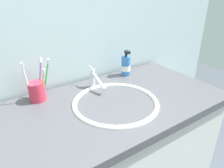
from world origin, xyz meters
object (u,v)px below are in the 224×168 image
(toothbrush_white, at_px, (26,80))
(toothbrush_green, at_px, (46,77))
(toothbrush_purple, at_px, (40,75))
(toothbrush_yellow, at_px, (43,83))
(soap_dispenser, at_px, (126,66))
(faucet, at_px, (95,79))
(toothbrush_cup, at_px, (37,91))

(toothbrush_white, height_order, toothbrush_green, toothbrush_green)
(toothbrush_purple, height_order, toothbrush_green, toothbrush_green)
(toothbrush_purple, bearing_deg, toothbrush_yellow, -98.47)
(soap_dispenser, bearing_deg, toothbrush_green, -177.78)
(toothbrush_yellow, bearing_deg, toothbrush_green, 38.82)
(faucet, height_order, toothbrush_green, toothbrush_green)
(faucet, relative_size, toothbrush_purple, 0.83)
(toothbrush_green, xyz_separation_m, soap_dispenser, (0.50, 0.02, -0.06))
(toothbrush_white, relative_size, toothbrush_yellow, 1.16)
(toothbrush_white, relative_size, soap_dispenser, 1.23)
(faucet, height_order, soap_dispenser, soap_dispenser)
(toothbrush_purple, relative_size, toothbrush_yellow, 1.16)
(toothbrush_white, xyz_separation_m, toothbrush_yellow, (0.06, -0.04, -0.02))
(soap_dispenser, bearing_deg, faucet, -167.99)
(toothbrush_white, xyz_separation_m, soap_dispenser, (0.59, 0.00, -0.06))
(faucet, xyz_separation_m, toothbrush_white, (-0.34, 0.05, 0.06))
(toothbrush_purple, distance_m, toothbrush_green, 0.04)
(toothbrush_cup, height_order, toothbrush_yellow, toothbrush_yellow)
(toothbrush_green, distance_m, toothbrush_yellow, 0.04)
(faucet, bearing_deg, toothbrush_green, 172.08)
(toothbrush_white, bearing_deg, toothbrush_cup, -6.47)
(toothbrush_white, height_order, soap_dispenser, toothbrush_white)
(toothbrush_green, height_order, soap_dispenser, toothbrush_green)
(faucet, xyz_separation_m, toothbrush_green, (-0.25, 0.03, 0.06))
(toothbrush_purple, xyz_separation_m, toothbrush_yellow, (-0.01, -0.06, -0.01))
(toothbrush_white, bearing_deg, toothbrush_yellow, -31.51)
(faucet, relative_size, toothbrush_green, 0.81)
(faucet, distance_m, toothbrush_yellow, 0.28)
(toothbrush_green, relative_size, toothbrush_yellow, 1.19)
(toothbrush_purple, xyz_separation_m, soap_dispenser, (0.52, -0.02, -0.06))
(faucet, distance_m, toothbrush_purple, 0.28)
(toothbrush_cup, bearing_deg, toothbrush_purple, 40.12)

